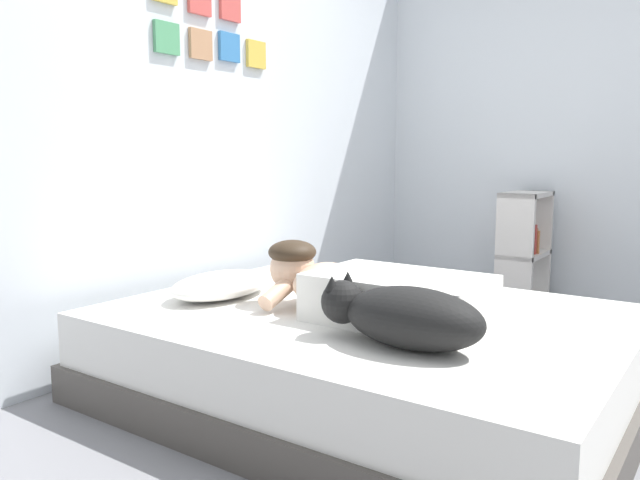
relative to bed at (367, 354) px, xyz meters
name	(u,v)px	position (x,y,z in m)	size (l,w,h in m)	color
ground_plane	(521,404)	(0.29, -0.54, -0.18)	(12.03, 12.03, 0.00)	gray
back_wall	(208,105)	(0.29, 1.16, 1.07)	(4.02, 0.12, 2.50)	silver
side_wall_right	(575,116)	(2.35, -0.22, 1.07)	(0.10, 6.31, 2.50)	silver
bed	(367,354)	(0.00, 0.00, 0.00)	(1.54, 2.02, 0.37)	#4C4742
pillow	(221,285)	(-0.17, 0.64, 0.24)	(0.52, 0.32, 0.11)	white
person_lying	(367,290)	(-0.09, -0.05, 0.29)	(0.43, 0.92, 0.27)	white
dog	(403,316)	(-0.35, -0.34, 0.29)	(0.26, 0.57, 0.21)	black
coffee_cup	(335,282)	(0.24, 0.31, 0.22)	(0.12, 0.09, 0.07)	white
cell_phone	(429,341)	(-0.26, -0.39, 0.19)	(0.07, 0.14, 0.01)	black
bookshelf	(523,248)	(1.98, -0.02, 0.20)	(0.45, 0.24, 0.75)	silver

